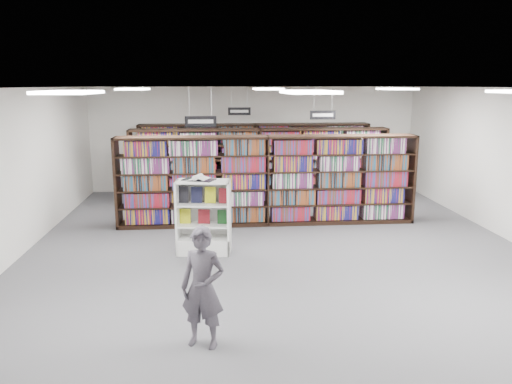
{
  "coord_description": "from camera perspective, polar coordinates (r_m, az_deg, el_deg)",
  "views": [
    {
      "loc": [
        -1.21,
        -9.46,
        3.25
      ],
      "look_at": [
        -0.39,
        0.5,
        1.1
      ],
      "focal_mm": 35.0,
      "sensor_mm": 36.0,
      "label": 1
    }
  ],
  "objects": [
    {
      "name": "bookshelf_row_far",
      "position": [
        15.37,
        -0.14,
        3.91
      ],
      "size": [
        7.0,
        0.6,
        2.1
      ],
      "color": "black",
      "rests_on": "floor"
    },
    {
      "name": "troffer_back_center",
      "position": [
        11.52,
        1.35,
        11.69
      ],
      "size": [
        0.6,
        1.2,
        0.04
      ],
      "primitive_type": "cube",
      "color": "white",
      "rests_on": "ceiling"
    },
    {
      "name": "shopper",
      "position": [
        6.36,
        -6.11,
        -10.82
      ],
      "size": [
        0.66,
        0.54,
        1.56
      ],
      "primitive_type": "imported",
      "rotation": [
        0.0,
        0.0,
        -0.34
      ],
      "color": "#49434D",
      "rests_on": "floor"
    },
    {
      "name": "aisle_sign_center",
      "position": [
        14.5,
        -1.92,
        9.29
      ],
      "size": [
        0.65,
        0.02,
        0.8
      ],
      "color": "#B2B2B7",
      "rests_on": "ceiling"
    },
    {
      "name": "wall_front",
      "position": [
        4.02,
        13.62,
        -12.45
      ],
      "size": [
        10.0,
        0.1,
        3.2
      ],
      "primitive_type": "cube",
      "color": "white",
      "rests_on": "ground"
    },
    {
      "name": "floor",
      "position": [
        10.08,
        2.47,
        -6.69
      ],
      "size": [
        12.0,
        12.0,
        0.0
      ],
      "primitive_type": "plane",
      "color": "#525156",
      "rests_on": "ground"
    },
    {
      "name": "aisle_sign_right",
      "position": [
        12.77,
        7.64,
        8.81
      ],
      "size": [
        0.65,
        0.02,
        0.8
      ],
      "color": "#B2B2B7",
      "rests_on": "ceiling"
    },
    {
      "name": "bookshelf_row_near",
      "position": [
        11.73,
        1.3,
        1.33
      ],
      "size": [
        7.0,
        0.6,
        2.1
      ],
      "color": "black",
      "rests_on": "floor"
    },
    {
      "name": "endcap_display",
      "position": [
        9.88,
        -5.94,
        -4.19
      ],
      "size": [
        1.09,
        0.63,
        1.45
      ],
      "rotation": [
        0.0,
        0.0,
        -0.11
      ],
      "color": "white",
      "rests_on": "floor"
    },
    {
      "name": "ceiling",
      "position": [
        9.54,
        2.64,
        11.83
      ],
      "size": [
        10.0,
        12.0,
        0.1
      ],
      "primitive_type": "cube",
      "color": "silver",
      "rests_on": "wall_back"
    },
    {
      "name": "wall_left",
      "position": [
        10.32,
        -26.18,
        1.69
      ],
      "size": [
        0.1,
        12.0,
        3.2
      ],
      "primitive_type": "cube",
      "color": "white",
      "rests_on": "ground"
    },
    {
      "name": "troffer_front_center",
      "position": [
        6.57,
        6.03,
        11.29
      ],
      "size": [
        0.6,
        1.2,
        0.04
      ],
      "primitive_type": "cube",
      "color": "white",
      "rests_on": "ceiling"
    },
    {
      "name": "aisle_sign_left",
      "position": [
        10.49,
        -6.34,
        8.14
      ],
      "size": [
        0.65,
        0.02,
        0.8
      ],
      "color": "#B2B2B7",
      "rests_on": "ceiling"
    },
    {
      "name": "wall_back",
      "position": [
        15.6,
        -0.23,
        6.07
      ],
      "size": [
        10.0,
        0.1,
        3.2
      ],
      "primitive_type": "cube",
      "color": "white",
      "rests_on": "ground"
    },
    {
      "name": "troffer_front_left",
      "position": [
        6.7,
        -20.54,
        10.62
      ],
      "size": [
        0.6,
        1.2,
        0.04
      ],
      "primitive_type": "cube",
      "color": "white",
      "rests_on": "ceiling"
    },
    {
      "name": "troffer_back_left",
      "position": [
        11.6,
        -13.86,
        11.35
      ],
      "size": [
        0.6,
        1.2,
        0.04
      ],
      "primitive_type": "cube",
      "color": "white",
      "rests_on": "ceiling"
    },
    {
      "name": "open_book",
      "position": [
        9.68,
        -6.61,
        1.56
      ],
      "size": [
        0.69,
        0.56,
        0.13
      ],
      "rotation": [
        0.0,
        0.0,
        -0.41
      ],
      "color": "black",
      "rests_on": "endcap_display"
    },
    {
      "name": "bookshelf_row_mid",
      "position": [
        13.69,
        0.42,
        2.89
      ],
      "size": [
        7.0,
        0.6,
        2.1
      ],
      "color": "black",
      "rests_on": "floor"
    },
    {
      "name": "troffer_back_right",
      "position": [
        12.21,
        15.78,
        11.27
      ],
      "size": [
        0.6,
        1.2,
        0.04
      ],
      "primitive_type": "cube",
      "color": "white",
      "rests_on": "ceiling"
    }
  ]
}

